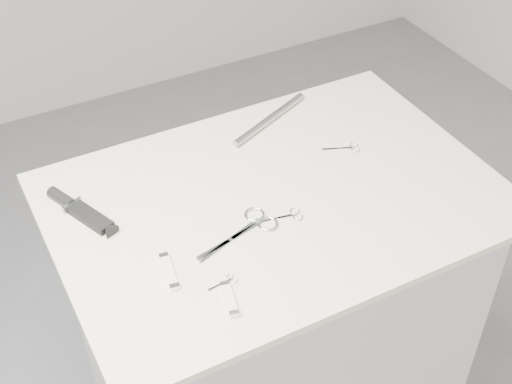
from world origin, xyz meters
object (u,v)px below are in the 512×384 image
large_shears (250,226)px  embroidery_scissors_a (287,216)px  tiny_scissors (226,282)px  pocket_knife_a (169,271)px  metal_rail (270,119)px  plinth (273,328)px  embroidery_scissors_b (346,148)px  sheathed_knife (77,209)px  pocket_knife_b (229,299)px

large_shears → embroidery_scissors_a: 0.09m
tiny_scissors → embroidery_scissors_a: bearing=22.3°
pocket_knife_a → embroidery_scissors_a: bearing=-74.6°
metal_rail → pocket_knife_a: bearing=-139.5°
plinth → embroidery_scissors_b: bearing=17.4°
metal_rail → embroidery_scissors_b: bearing=-59.0°
tiny_scissors → metal_rail: 0.56m
tiny_scissors → pocket_knife_a: size_ratio=0.62×
sheathed_knife → pocket_knife_b: (0.18, -0.39, -0.00)m
large_shears → metal_rail: (0.23, 0.33, 0.01)m
large_shears → pocket_knife_b: bearing=-144.3°
sheathed_knife → plinth: bearing=-133.3°
tiny_scissors → metal_rail: bearing=46.2°
embroidery_scissors_b → tiny_scissors: 0.52m
embroidery_scissors_b → tiny_scissors: (-0.45, -0.26, -0.00)m
embroidery_scissors_a → sheathed_knife: sheathed_knife is taller
sheathed_knife → embroidery_scissors_b: bearing=-119.7°
plinth → pocket_knife_b: bearing=-135.2°
tiny_scissors → pocket_knife_a: (-0.09, 0.07, 0.00)m
embroidery_scissors_a → sheathed_knife: bearing=161.1°
embroidery_scissors_b → metal_rail: 0.22m
embroidery_scissors_a → tiny_scissors: bearing=-140.4°
embroidery_scissors_b → sheathed_knife: sheathed_knife is taller
embroidery_scissors_a → metal_rail: metal_rail is taller
large_shears → tiny_scissors: (-0.12, -0.12, -0.00)m
sheathed_knife → pocket_knife_b: bearing=-177.1°
large_shears → pocket_knife_a: (-0.21, -0.04, 0.00)m
metal_rail → plinth: bearing=-115.7°
embroidery_scissors_a → pocket_knife_a: (-0.29, -0.04, 0.00)m
embroidery_scissors_b → tiny_scissors: bearing=-128.4°
large_shears → sheathed_knife: 0.38m
tiny_scissors → pocket_knife_b: pocket_knife_b is taller
sheathed_knife → pocket_knife_a: sheathed_knife is taller
embroidery_scissors_b → metal_rail: size_ratio=0.33×
pocket_knife_b → metal_rail: metal_rail is taller
embroidery_scissors_a → tiny_scissors: (-0.20, -0.11, -0.00)m
embroidery_scissors_a → pocket_knife_b: (-0.22, -0.16, 0.00)m
plinth → embroidery_scissors_b: size_ratio=9.86×
plinth → pocket_knife_a: 0.58m
embroidery_scissors_a → pocket_knife_a: 0.29m
plinth → embroidery_scissors_a: bearing=-100.4°
tiny_scissors → plinth: bearing=33.9°
plinth → metal_rail: bearing=64.3°
plinth → tiny_scissors: (-0.22, -0.18, 0.47)m
pocket_knife_a → metal_rail: 0.57m
pocket_knife_a → pocket_knife_b: (0.07, -0.12, -0.00)m
large_shears → embroidery_scissors_b: large_shears is taller
embroidery_scissors_b → embroidery_scissors_a: bearing=-127.6°
sheathed_knife → metal_rail: same height
embroidery_scissors_b → metal_rail: metal_rail is taller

